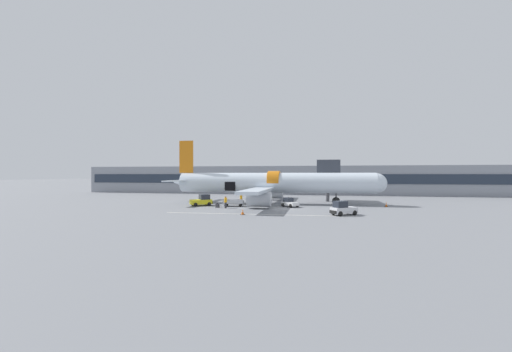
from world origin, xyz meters
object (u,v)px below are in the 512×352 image
baggage_tug_rear (290,203)px  baggage_cart_loading (234,203)px  ground_crew_loader_b (241,199)px  suitcase_on_tarmac_upright (217,206)px  baggage_tug_lead (343,209)px  ground_crew_driver (262,200)px  baggage_tug_mid (202,201)px  ground_crew_loader_a (226,202)px  airplane (271,184)px  ground_crew_supervisor (256,200)px

baggage_tug_rear → baggage_cart_loading: (-8.02, -0.43, -0.10)m
ground_crew_loader_b → suitcase_on_tarmac_upright: size_ratio=2.39×
baggage_tug_lead → baggage_cart_loading: size_ratio=0.81×
baggage_cart_loading → ground_crew_driver: size_ratio=2.35×
baggage_tug_mid → ground_crew_loader_a: size_ratio=2.06×
baggage_tug_mid → ground_crew_loader_b: (5.29, 2.77, 0.13)m
ground_crew_loader_a → baggage_tug_rear: bearing=20.8°
baggage_tug_lead → baggage_tug_mid: size_ratio=0.94×
airplane → ground_crew_driver: (-0.74, -3.59, -2.26)m
baggage_tug_rear → ground_crew_driver: bearing=168.4°
baggage_cart_loading → ground_crew_loader_a: 2.87m
airplane → suitcase_on_tarmac_upright: size_ratio=50.02×
baggage_tug_mid → baggage_tug_rear: baggage_tug_mid is taller
ground_crew_supervisor → baggage_tug_mid: bearing=-173.9°
ground_crew_supervisor → suitcase_on_tarmac_upright: ground_crew_supervisor is taller
baggage_cart_loading → ground_crew_supervisor: size_ratio=2.51×
baggage_tug_lead → baggage_tug_rear: 10.24m
baggage_tug_mid → ground_crew_supervisor: 8.08m
baggage_tug_rear → baggage_cart_loading: bearing=-176.9°
baggage_tug_lead → baggage_tug_rear: bearing=131.1°
baggage_tug_lead → ground_crew_supervisor: size_ratio=2.04×
baggage_tug_lead → ground_crew_driver: size_ratio=1.91×
baggage_tug_lead → ground_crew_driver: bearing=141.7°
baggage_tug_mid → ground_crew_loader_a: (4.43, -2.60, 0.16)m
baggage_tug_mid → baggage_cart_loading: 4.91m
baggage_tug_rear → baggage_cart_loading: baggage_tug_rear is taller
baggage_tug_mid → ground_crew_driver: ground_crew_driver is taller
suitcase_on_tarmac_upright → baggage_tug_lead: bearing=-16.4°
ground_crew_loader_a → baggage_tug_lead: bearing=-16.4°
baggage_tug_rear → ground_crew_loader_b: size_ratio=1.62×
baggage_tug_lead → baggage_tug_rear: size_ratio=1.23×
ground_crew_loader_a → ground_crew_driver: size_ratio=0.98×
ground_crew_loader_b → ground_crew_driver: (3.53, -1.30, 0.04)m
baggage_tug_lead → baggage_tug_rear: (-6.72, 7.72, -0.13)m
baggage_cart_loading → ground_crew_loader_a: bearing=-99.5°
baggage_tug_lead → baggage_tug_mid: baggage_tug_mid is taller
ground_crew_loader_a → ground_crew_supervisor: bearing=43.8°
baggage_tug_lead → ground_crew_loader_a: ground_crew_loader_a is taller
baggage_tug_rear → baggage_tug_mid: bearing=-177.2°
airplane → ground_crew_driver: 4.31m
airplane → baggage_tug_mid: size_ratio=9.90×
ground_crew_driver → suitcase_on_tarmac_upright: bearing=-146.9°
ground_crew_loader_a → ground_crew_supervisor: (3.61, 3.45, -0.04)m
baggage_cart_loading → ground_crew_supervisor: ground_crew_supervisor is taller
ground_crew_loader_a → ground_crew_supervisor: 4.99m
baggage_tug_rear → baggage_cart_loading: size_ratio=0.66×
baggage_cart_loading → ground_crew_driver: (3.92, 1.27, 0.43)m
ground_crew_driver → ground_crew_supervisor: bearing=-141.9°
baggage_tug_rear → ground_crew_loader_a: (-8.49, -3.23, 0.31)m
baggage_tug_mid → suitcase_on_tarmac_upright: 3.87m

